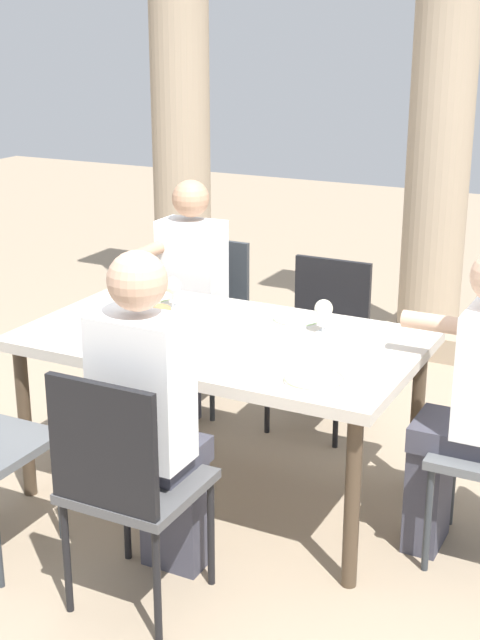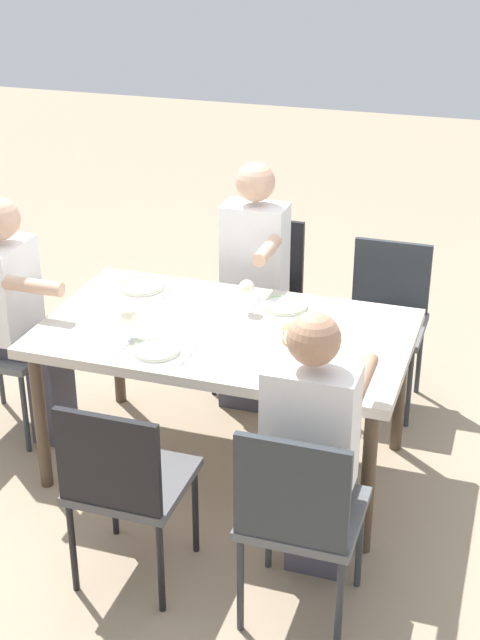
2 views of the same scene
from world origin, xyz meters
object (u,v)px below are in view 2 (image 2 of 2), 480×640
object	(u,v)px
plate_0	(325,377)
wine_glass_2	(129,315)
diner_man_white	(20,312)
plate_3	(141,287)
chair_west_north	(299,512)
wine_glass_1	(247,289)
plate_2	(156,350)
diner_guest_third	(252,277)
chair_mid_south	(261,293)
bread_basket	(301,336)
diner_woman_green	(314,448)
chair_mid_north	(124,480)
plate_1	(284,306)
dining_table	(226,341)
wine_glass_0	(293,339)
chair_west_south	(386,312)

from	to	relation	value
plate_0	wine_glass_2	world-z (taller)	wine_glass_2
diner_man_white	plate_3	world-z (taller)	diner_man_white
chair_west_north	wine_glass_1	xyz separation A→B (m)	(0.56, -1.13, 0.35)
diner_man_white	plate_2	size ratio (longest dim) A/B	5.92
diner_guest_third	wine_glass_1	bearing A→B (deg)	104.80
chair_mid_south	diner_guest_third	xyz separation A→B (m)	(-0.00, 0.19, 0.17)
diner_guest_third	bread_basket	world-z (taller)	diner_guest_third
diner_woman_green	wine_glass_1	size ratio (longest dim) A/B	7.84
chair_west_north	bread_basket	size ratio (longest dim) A/B	5.27
chair_west_north	diner_woman_green	bearing A→B (deg)	-90.88
chair_mid_north	plate_2	distance (m)	0.66
chair_mid_north	plate_3	distance (m)	1.33
chair_mid_south	plate_1	distance (m)	0.72
diner_man_white	dining_table	bearing A→B (deg)	-179.84
chair_mid_south	plate_0	distance (m)	1.42
wine_glass_0	plate_2	world-z (taller)	wine_glass_0
chair_west_south	plate_1	distance (m)	0.77
wine_glass_0	bread_basket	xyz separation A→B (m)	(0.01, -0.20, -0.08)
dining_table	chair_mid_south	bearing A→B (deg)	-83.36
chair_mid_south	plate_2	size ratio (longest dim) A/B	4.36
chair_mid_south	plate_3	size ratio (longest dim) A/B	4.07
plate_2	chair_mid_south	bearing A→B (deg)	-94.97
diner_guest_third	wine_glass_2	bearing A→B (deg)	73.72
diner_guest_third	plate_3	size ratio (longest dim) A/B	5.75
chair_mid_north	wine_glass_2	size ratio (longest dim) A/B	5.66
chair_west_south	bread_basket	bearing A→B (deg)	76.11
diner_man_white	wine_glass_1	size ratio (longest dim) A/B	7.88
chair_west_north	plate_3	xyz separation A→B (m)	(1.16, -1.22, 0.25)
diner_woman_green	bread_basket	size ratio (longest dim) A/B	7.44
dining_table	chair_mid_north	distance (m)	0.94
diner_man_white	wine_glass_2	distance (m)	0.75
wine_glass_1	bread_basket	size ratio (longest dim) A/B	0.95
dining_table	plate_3	distance (m)	0.64
dining_table	chair_mid_south	xyz separation A→B (m)	(0.11, -0.92, -0.15)
chair_mid_north	chair_mid_south	world-z (taller)	chair_mid_south
chair_mid_north	bread_basket	distance (m)	1.05
plate_0	plate_3	bearing A→B (deg)	-29.61
chair_west_south	bread_basket	xyz separation A→B (m)	(0.23, 0.94, 0.26)
chair_mid_north	plate_0	bearing A→B (deg)	-137.68
plate_1	chair_mid_south	bearing A→B (deg)	-63.72
diner_woman_green	wine_glass_1	distance (m)	1.10
diner_woman_green	chair_mid_north	bearing A→B (deg)	15.67
dining_table	chair_west_south	size ratio (longest dim) A/B	1.92
chair_west_south	plate_2	distance (m)	1.50
diner_woman_green	wine_glass_2	distance (m)	1.12
dining_table	chair_mid_south	world-z (taller)	chair_mid_south
diner_guest_third	wine_glass_2	size ratio (longest dim) A/B	8.64
diner_woman_green	plate_2	distance (m)	0.91
diner_man_white	plate_0	distance (m)	1.66
plate_2	bread_basket	distance (m)	0.65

